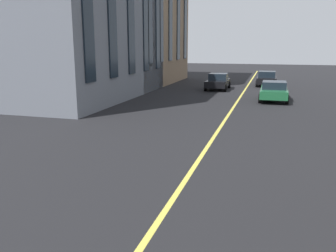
% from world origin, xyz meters
% --- Properties ---
extents(lane_centre_line, '(80.00, 0.16, 0.01)m').
position_xyz_m(lane_centre_line, '(20.00, 0.00, 0.00)').
color(lane_centre_line, '#D8C64C').
rests_on(lane_centre_line, ground_plane).
extents(car_green_near, '(4.40, 1.95, 1.37)m').
position_xyz_m(car_green_near, '(30.35, -2.40, 0.70)').
color(car_green_near, '#1E6038').
rests_on(car_green_near, ground_plane).
extents(car_black_oncoming, '(3.90, 1.89, 1.40)m').
position_xyz_m(car_black_oncoming, '(39.75, -1.72, 0.70)').
color(car_black_oncoming, black).
rests_on(car_black_oncoming, ground_plane).
extents(car_black_parked_a, '(3.90, 1.89, 1.40)m').
position_xyz_m(car_black_parked_a, '(35.66, 2.34, 0.70)').
color(car_black_parked_a, black).
rests_on(car_black_parked_a, ground_plane).
extents(building_left_far, '(15.25, 11.78, 12.97)m').
position_xyz_m(building_left_far, '(28.28, 13.33, 6.48)').
color(building_left_far, slate).
rests_on(building_left_far, ground_plane).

